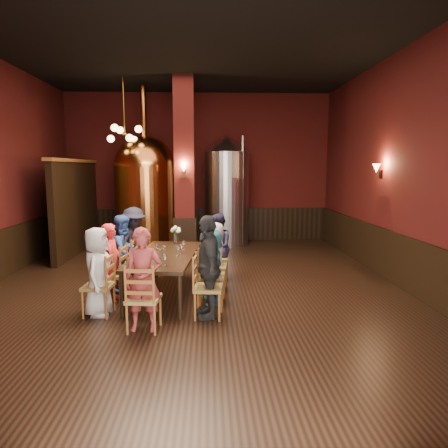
{
  "coord_description": "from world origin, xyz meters",
  "views": [
    {
      "loc": [
        0.3,
        -7.44,
        2.26
      ],
      "look_at": [
        0.6,
        0.2,
        1.18
      ],
      "focal_mm": 32.0,
      "sensor_mm": 36.0,
      "label": 1
    }
  ],
  "objects_px": {
    "dining_table": "(166,257)",
    "copper_kettle": "(146,192)",
    "person_2": "(124,252)",
    "person_0": "(98,272)",
    "rose_vase": "(176,232)",
    "steel_vessel": "(226,191)",
    "person_1": "(112,262)"
  },
  "relations": [
    {
      "from": "person_2",
      "to": "rose_vase",
      "type": "height_order",
      "value": "person_2"
    },
    {
      "from": "dining_table",
      "to": "copper_kettle",
      "type": "relative_size",
      "value": 0.56
    },
    {
      "from": "person_0",
      "to": "rose_vase",
      "type": "distance_m",
      "value": 2.2
    },
    {
      "from": "dining_table",
      "to": "copper_kettle",
      "type": "distance_m",
      "value": 4.29
    },
    {
      "from": "person_0",
      "to": "person_2",
      "type": "distance_m",
      "value": 1.33
    },
    {
      "from": "person_0",
      "to": "copper_kettle",
      "type": "height_order",
      "value": "copper_kettle"
    },
    {
      "from": "person_2",
      "to": "person_0",
      "type": "bearing_deg",
      "value": -169.73
    },
    {
      "from": "dining_table",
      "to": "person_1",
      "type": "bearing_deg",
      "value": -158.78
    },
    {
      "from": "person_0",
      "to": "person_2",
      "type": "xyz_separation_m",
      "value": [
        0.13,
        1.32,
        0.02
      ]
    },
    {
      "from": "copper_kettle",
      "to": "rose_vase",
      "type": "relative_size",
      "value": 12.37
    },
    {
      "from": "dining_table",
      "to": "person_1",
      "type": "distance_m",
      "value": 0.91
    },
    {
      "from": "copper_kettle",
      "to": "person_2",
      "type": "bearing_deg",
      "value": -87.87
    },
    {
      "from": "person_2",
      "to": "rose_vase",
      "type": "xyz_separation_m",
      "value": [
        0.92,
        0.59,
        0.28
      ]
    },
    {
      "from": "person_0",
      "to": "copper_kettle",
      "type": "relative_size",
      "value": 0.31
    },
    {
      "from": "dining_table",
      "to": "person_2",
      "type": "height_order",
      "value": "person_2"
    },
    {
      "from": "dining_table",
      "to": "person_2",
      "type": "xyz_separation_m",
      "value": [
        -0.82,
        0.41,
        0.01
      ]
    },
    {
      "from": "person_2",
      "to": "steel_vessel",
      "type": "distance_m",
      "value": 4.92
    },
    {
      "from": "dining_table",
      "to": "rose_vase",
      "type": "bearing_deg",
      "value": 89.2
    },
    {
      "from": "dining_table",
      "to": "rose_vase",
      "type": "height_order",
      "value": "rose_vase"
    },
    {
      "from": "rose_vase",
      "to": "person_0",
      "type": "bearing_deg",
      "value": -118.77
    },
    {
      "from": "person_0",
      "to": "rose_vase",
      "type": "bearing_deg",
      "value": -27.36
    },
    {
      "from": "person_0",
      "to": "steel_vessel",
      "type": "relative_size",
      "value": 0.44
    },
    {
      "from": "person_0",
      "to": "person_1",
      "type": "xyz_separation_m",
      "value": [
        0.06,
        0.67,
        -0.02
      ]
    },
    {
      "from": "dining_table",
      "to": "rose_vase",
      "type": "xyz_separation_m",
      "value": [
        0.11,
        0.99,
        0.3
      ]
    },
    {
      "from": "person_1",
      "to": "steel_vessel",
      "type": "xyz_separation_m",
      "value": [
        2.17,
        5.02,
        0.9
      ]
    },
    {
      "from": "dining_table",
      "to": "person_0",
      "type": "xyz_separation_m",
      "value": [
        -0.94,
        -0.92,
        -0.0
      ]
    },
    {
      "from": "person_1",
      "to": "rose_vase",
      "type": "height_order",
      "value": "person_1"
    },
    {
      "from": "steel_vessel",
      "to": "person_1",
      "type": "bearing_deg",
      "value": -113.42
    },
    {
      "from": "person_2",
      "to": "copper_kettle",
      "type": "height_order",
      "value": "copper_kettle"
    },
    {
      "from": "dining_table",
      "to": "steel_vessel",
      "type": "relative_size",
      "value": 0.79
    },
    {
      "from": "dining_table",
      "to": "person_0",
      "type": "relative_size",
      "value": 1.82
    },
    {
      "from": "person_0",
      "to": "person_2",
      "type": "bearing_deg",
      "value": -4.0
    }
  ]
}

